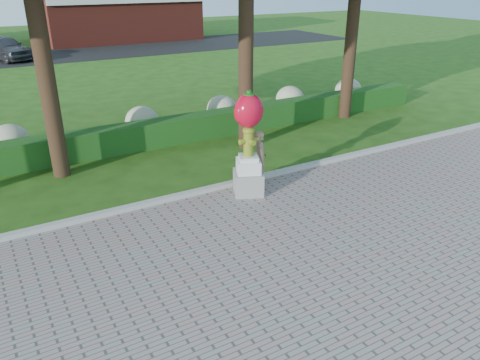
{
  "coord_description": "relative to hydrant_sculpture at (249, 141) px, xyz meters",
  "views": [
    {
      "loc": [
        -3.68,
        -6.53,
        5.0
      ],
      "look_at": [
        0.69,
        1.0,
        1.16
      ],
      "focal_mm": 35.0,
      "sensor_mm": 36.0,
      "label": 1
    }
  ],
  "objects": [
    {
      "name": "ground",
      "position": [
        -1.75,
        -2.42,
        -1.39
      ],
      "size": [
        100.0,
        100.0,
        0.0
      ],
      "primitive_type": "plane",
      "color": "#234812",
      "rests_on": "ground"
    },
    {
      "name": "hydrangea_row",
      "position": [
        -1.18,
        5.58,
        -0.84
      ],
      "size": [
        20.1,
        1.1,
        0.99
      ],
      "color": "#A1A37D",
      "rests_on": "ground"
    },
    {
      "name": "street",
      "position": [
        -1.75,
        25.58,
        -1.38
      ],
      "size": [
        50.0,
        8.0,
        0.02
      ],
      "primitive_type": "cube",
      "color": "black",
      "rests_on": "ground"
    },
    {
      "name": "parked_car",
      "position": [
        -3.12,
        24.56,
        -0.62
      ],
      "size": [
        3.47,
        4.76,
        1.51
      ],
      "primitive_type": "imported",
      "rotation": [
        0.0,
        0.0,
        0.43
      ],
      "color": "#383A3F",
      "rests_on": "street"
    },
    {
      "name": "curb",
      "position": [
        -1.75,
        0.58,
        -1.32
      ],
      "size": [
        40.0,
        0.18,
        0.15
      ],
      "primitive_type": "cube",
      "color": "#ADADA5",
      "rests_on": "ground"
    },
    {
      "name": "hydrant_sculpture",
      "position": [
        0.0,
        0.0,
        0.0
      ],
      "size": [
        0.91,
        0.91,
        2.56
      ],
      "rotation": [
        0.0,
        0.0,
        -0.42
      ],
      "color": "gray",
      "rests_on": "walkway"
    },
    {
      "name": "woman",
      "position": [
        0.44,
        0.18,
        -0.61
      ],
      "size": [
        0.54,
        0.64,
        1.49
      ],
      "primitive_type": "imported",
      "rotation": [
        0.0,
        0.0,
        1.17
      ],
      "color": "#A97A60",
      "rests_on": "walkway"
    },
    {
      "name": "lawn_hedge",
      "position": [
        -1.75,
        4.58,
        -0.99
      ],
      "size": [
        24.0,
        0.7,
        0.8
      ],
      "primitive_type": "cube",
      "color": "#134315",
      "rests_on": "ground"
    }
  ]
}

